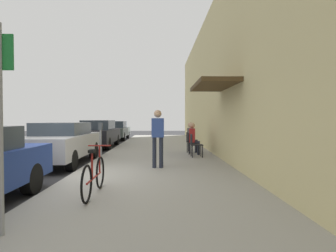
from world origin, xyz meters
name	(u,v)px	position (x,y,z in m)	size (l,w,h in m)	color
ground_plane	(68,181)	(0.00, 0.00, 0.00)	(60.00, 60.00, 0.00)	#2D2D30
sidewalk_slab	(158,165)	(2.25, 2.00, 0.06)	(4.50, 32.00, 0.12)	#9E9B93
building_facade	(231,68)	(4.65, 2.00, 3.22)	(1.40, 32.00, 6.44)	beige
parked_car_1	(61,142)	(-1.10, 2.66, 0.75)	(1.80, 4.40, 1.43)	#B7B7BC
parked_car_2	(98,133)	(-1.10, 8.28, 0.77)	(1.80, 4.40, 1.49)	black
parked_car_3	(115,130)	(-1.10, 13.89, 0.73)	(1.80, 4.40, 1.40)	#47514C
parking_meter	(101,140)	(0.45, 1.76, 0.89)	(0.12, 0.10, 1.32)	slate
street_sign	(0,112)	(0.40, -3.61, 1.64)	(0.32, 0.06, 2.60)	gray
bicycle_0	(94,176)	(1.10, -1.81, 0.48)	(0.46, 1.71, 0.90)	black
cafe_chair_0	(195,144)	(3.62, 3.41, 0.62)	(0.45, 0.45, 0.87)	black
cafe_chair_1	(192,142)	(3.62, 4.24, 0.62)	(0.51, 0.51, 0.87)	black
seated_patron_1	(194,137)	(3.68, 4.23, 0.82)	(0.47, 0.42, 1.29)	#232838
cafe_chair_2	(190,141)	(3.62, 4.97, 0.62)	(0.53, 0.53, 0.87)	black
seated_patron_2	(192,136)	(3.68, 4.96, 0.82)	(0.49, 0.44, 1.29)	#232838
pedestrian_standing	(158,134)	(2.26, 1.11, 1.12)	(0.36, 0.22, 1.70)	#232838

